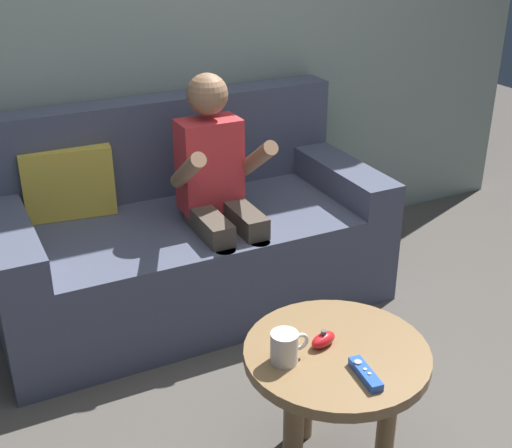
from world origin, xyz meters
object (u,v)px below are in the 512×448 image
game_remote_blue_near_edge (365,374)px  nunchuk_red (323,340)px  couch (184,236)px  coffee_mug (285,347)px  coffee_table (334,372)px  person_seated_on_couch (219,188)px

game_remote_blue_near_edge → nunchuk_red: nunchuk_red is taller
couch → game_remote_blue_near_edge: (0.03, -1.33, 0.17)m
nunchuk_red → coffee_mug: size_ratio=0.84×
coffee_table → coffee_mug: bearing=175.9°
coffee_table → couch: bearing=91.4°
coffee_table → nunchuk_red: 0.11m
couch → person_seated_on_couch: (0.09, -0.19, 0.28)m
coffee_table → nunchuk_red: nunchuk_red is taller
game_remote_blue_near_edge → coffee_mug: 0.23m
couch → coffee_mug: (-0.13, -1.17, 0.21)m
person_seated_on_couch → coffee_table: (-0.06, -0.99, -0.21)m
person_seated_on_couch → coffee_mug: size_ratio=8.77×
couch → coffee_table: size_ratio=3.03×
coffee_table → game_remote_blue_near_edge: bearing=-91.2°
coffee_table → coffee_mug: (-0.16, 0.01, 0.14)m
person_seated_on_couch → coffee_table: 1.02m
coffee_table → person_seated_on_couch: bearing=86.3°
couch → game_remote_blue_near_edge: couch is taller
person_seated_on_couch → coffee_table: person_seated_on_couch is taller
game_remote_blue_near_edge → person_seated_on_couch: bearing=86.6°
person_seated_on_couch → nunchuk_red: (-0.09, -0.97, -0.11)m
game_remote_blue_near_edge → nunchuk_red: 0.18m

